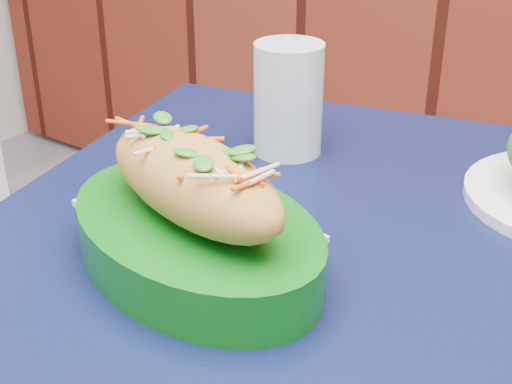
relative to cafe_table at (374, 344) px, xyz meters
The scene contains 3 objects.
cafe_table is the anchor object (origin of this frame).
banh_mi_basket 0.21m from the cafe_table, 146.40° to the right, with size 0.32×0.25×0.13m.
water_glass 0.31m from the cafe_table, 141.51° to the left, with size 0.08×0.08×0.13m, color silver.
Camera 1 is at (-0.16, 1.32, 1.10)m, focal length 50.00 mm.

